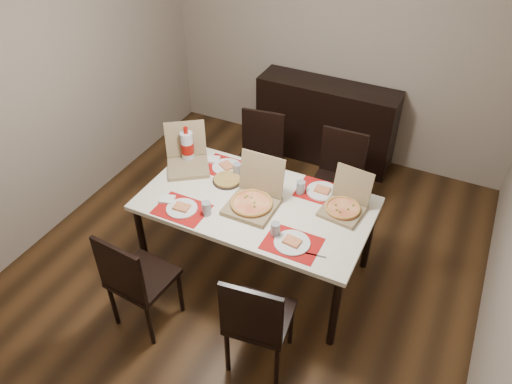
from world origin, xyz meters
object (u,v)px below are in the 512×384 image
(dip_bowl, at_px, (271,191))
(sideboard, at_px, (325,122))
(soda_bottle, at_px, (187,147))
(dining_table, at_px, (256,208))
(pizza_box_center, at_px, (253,200))
(chair_near_left, at_px, (135,279))
(chair_far_left, at_px, (259,155))
(chair_far_right, at_px, (338,176))
(chair_near_right, at_px, (257,320))

(dip_bowl, bearing_deg, sideboard, 94.41)
(sideboard, xyz_separation_m, soda_bottle, (-0.70, -1.64, 0.44))
(dining_table, distance_m, pizza_box_center, 0.13)
(chair_near_left, height_order, dip_bowl, chair_near_left)
(chair_far_left, bearing_deg, dip_bowl, -58.18)
(sideboard, relative_size, chair_far_right, 1.61)
(pizza_box_center, distance_m, soda_bottle, 0.84)
(sideboard, bearing_deg, dining_table, -87.66)
(chair_near_right, distance_m, pizza_box_center, 0.95)
(dining_table, height_order, chair_near_left, chair_near_left)
(dining_table, relative_size, pizza_box_center, 4.40)
(chair_near_left, distance_m, pizza_box_center, 1.05)
(dining_table, height_order, dip_bowl, dip_bowl)
(chair_near_left, distance_m, dip_bowl, 1.25)
(dining_table, height_order, pizza_box_center, pizza_box_center)
(chair_far_right, relative_size, pizza_box_center, 2.27)
(sideboard, xyz_separation_m, dip_bowl, (0.13, -1.73, 0.32))
(sideboard, bearing_deg, dip_bowl, -85.59)
(chair_far_left, relative_size, chair_far_right, 1.00)
(sideboard, height_order, chair_far_right, chair_far_right)
(pizza_box_center, bearing_deg, soda_bottle, 158.95)
(sideboard, xyz_separation_m, pizza_box_center, (0.08, -1.94, 0.36))
(soda_bottle, bearing_deg, chair_far_left, 60.98)
(sideboard, relative_size, chair_near_left, 1.61)
(chair_far_left, relative_size, dip_bowl, 7.06)
(pizza_box_center, height_order, dip_bowl, pizza_box_center)
(pizza_box_center, bearing_deg, sideboard, 92.32)
(sideboard, relative_size, soda_bottle, 4.47)
(soda_bottle, bearing_deg, sideboard, 66.79)
(dining_table, distance_m, chair_near_right, 0.96)
(pizza_box_center, relative_size, soda_bottle, 1.22)
(dip_bowl, bearing_deg, chair_far_right, 66.97)
(pizza_box_center, bearing_deg, dip_bowl, 75.37)
(pizza_box_center, xyz_separation_m, dip_bowl, (0.05, 0.21, -0.04))
(sideboard, height_order, pizza_box_center, pizza_box_center)
(chair_far_right, bearing_deg, chair_far_left, -179.05)
(chair_far_left, bearing_deg, chair_near_right, -64.74)
(chair_near_left, distance_m, chair_far_left, 1.83)
(dip_bowl, relative_size, soda_bottle, 0.39)
(chair_far_left, bearing_deg, dining_table, -65.78)
(sideboard, xyz_separation_m, chair_near_left, (-0.45, -2.80, 0.06))
(sideboard, distance_m, dining_table, 1.91)
(dining_table, distance_m, chair_near_left, 1.07)
(chair_far_left, distance_m, dip_bowl, 0.92)
(sideboard, distance_m, chair_far_left, 1.03)
(dining_table, xyz_separation_m, pizza_box_center, (0.00, -0.05, 0.12))
(chair_near_left, bearing_deg, chair_near_right, 3.82)
(chair_near_right, xyz_separation_m, soda_bottle, (-1.20, 1.10, 0.38))
(dining_table, xyz_separation_m, chair_far_right, (0.38, 0.93, -0.17))
(chair_far_left, bearing_deg, pizza_box_center, -66.80)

